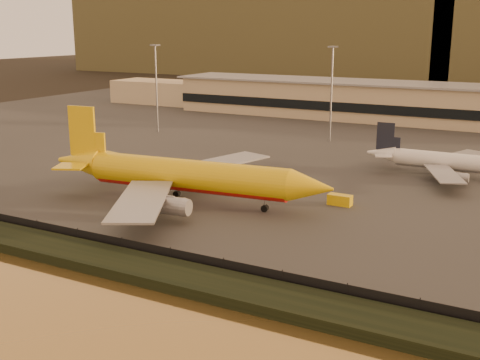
# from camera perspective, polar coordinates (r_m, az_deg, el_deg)

# --- Properties ---
(ground) EXTENTS (900.00, 900.00, 0.00)m
(ground) POSITION_cam_1_polar(r_m,az_deg,el_deg) (91.37, -2.95, -5.14)
(ground) COLOR black
(ground) RESTS_ON ground
(embankment) EXTENTS (320.00, 7.00, 1.40)m
(embankment) POSITION_cam_1_polar(r_m,az_deg,el_deg) (78.07, -9.49, -8.24)
(embankment) COLOR black
(embankment) RESTS_ON ground
(tarmac) EXTENTS (320.00, 220.00, 0.20)m
(tarmac) POSITION_cam_1_polar(r_m,az_deg,el_deg) (177.04, 13.20, 4.06)
(tarmac) COLOR #2D2D2D
(tarmac) RESTS_ON ground
(perimeter_fence) EXTENTS (300.00, 0.05, 2.20)m
(perimeter_fence) POSITION_cam_1_polar(r_m,az_deg,el_deg) (80.80, -7.77, -6.93)
(perimeter_fence) COLOR black
(perimeter_fence) RESTS_ON tarmac
(terminal_building) EXTENTS (202.00, 25.00, 12.60)m
(terminal_building) POSITION_cam_1_polar(r_m,az_deg,el_deg) (209.18, 11.69, 7.37)
(terminal_building) COLOR tan
(terminal_building) RESTS_ON tarmac
(apron_light_masts) EXTENTS (152.20, 12.20, 25.40)m
(apron_light_masts) POSITION_cam_1_polar(r_m,az_deg,el_deg) (152.25, 17.00, 8.15)
(apron_light_masts) COLOR slate
(apron_light_masts) RESTS_ON tarmac
(distant_hills) EXTENTS (470.00, 160.00, 70.00)m
(distant_hills) POSITION_cam_1_polar(r_m,az_deg,el_deg) (418.74, 19.85, 13.61)
(distant_hills) COLOR brown
(distant_hills) RESTS_ON ground
(dhl_cargo_jet) EXTENTS (53.83, 52.43, 16.07)m
(dhl_cargo_jet) POSITION_cam_1_polar(r_m,az_deg,el_deg) (106.12, -5.31, 0.40)
(dhl_cargo_jet) COLOR #E2B80B
(dhl_cargo_jet) RESTS_ON tarmac
(white_narrowbody_jet) EXTENTS (35.92, 35.18, 10.35)m
(white_narrowbody_jet) POSITION_cam_1_polar(r_m,az_deg,el_deg) (131.79, 19.49, 1.60)
(white_narrowbody_jet) COLOR white
(white_narrowbody_jet) RESTS_ON tarmac
(gse_vehicle_yellow) EXTENTS (4.18, 1.94, 1.86)m
(gse_vehicle_yellow) POSITION_cam_1_polar(r_m,az_deg,el_deg) (106.30, 9.45, -1.87)
(gse_vehicle_yellow) COLOR #E2B80B
(gse_vehicle_yellow) RESTS_ON tarmac
(gse_vehicle_white) EXTENTS (4.33, 2.11, 1.91)m
(gse_vehicle_white) POSITION_cam_1_polar(r_m,az_deg,el_deg) (127.83, -2.97, 1.06)
(gse_vehicle_white) COLOR white
(gse_vehicle_white) RESTS_ON tarmac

